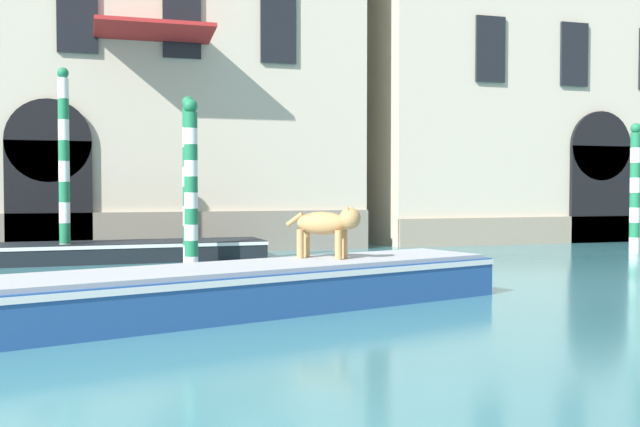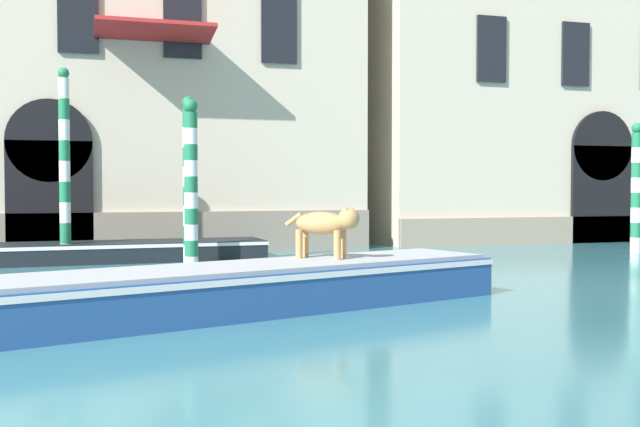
% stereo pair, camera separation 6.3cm
% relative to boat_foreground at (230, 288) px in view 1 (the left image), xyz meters
% --- Properties ---
extents(palazzo_right, '(14.73, 6.13, 15.91)m').
position_rel_boat_foreground_xyz_m(palazzo_right, '(14.12, 12.70, 7.59)').
color(palazzo_right, beige).
rests_on(palazzo_right, ground_plane).
extents(boat_foreground, '(8.88, 4.13, 0.66)m').
position_rel_boat_foreground_xyz_m(boat_foreground, '(0.00, 0.00, 0.00)').
color(boat_foreground, '#234C8C').
rests_on(boat_foreground, ground_plane).
extents(dog_on_deck, '(1.01, 0.86, 0.81)m').
position_rel_boat_foreground_xyz_m(dog_on_deck, '(1.64, 0.64, 0.84)').
color(dog_on_deck, tan).
rests_on(dog_on_deck, boat_foreground).
extents(boat_moored_near_palazzo, '(7.00, 1.74, 0.46)m').
position_rel_boat_foreground_xyz_m(boat_moored_near_palazzo, '(-1.19, 8.05, -0.11)').
color(boat_moored_near_palazzo, black).
rests_on(boat_moored_near_palazzo, ground_plane).
extents(mooring_pole_0, '(0.29, 0.29, 3.57)m').
position_rel_boat_foreground_xyz_m(mooring_pole_0, '(0.17, 5.22, 1.46)').
color(mooring_pole_0, white).
rests_on(mooring_pole_0, ground_plane).
extents(mooring_pole_1, '(0.27, 0.27, 3.80)m').
position_rel_boat_foreground_xyz_m(mooring_pole_1, '(0.31, 6.71, 1.57)').
color(mooring_pole_1, white).
rests_on(mooring_pole_1, ground_plane).
extents(mooring_pole_3, '(0.28, 0.28, 3.48)m').
position_rel_boat_foreground_xyz_m(mooring_pole_3, '(12.21, 6.36, 1.41)').
color(mooring_pole_3, white).
rests_on(mooring_pole_3, ground_plane).
extents(mooring_pole_4, '(0.26, 0.26, 4.47)m').
position_rel_boat_foreground_xyz_m(mooring_pole_4, '(-2.37, 7.73, 1.90)').
color(mooring_pole_4, white).
rests_on(mooring_pole_4, ground_plane).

